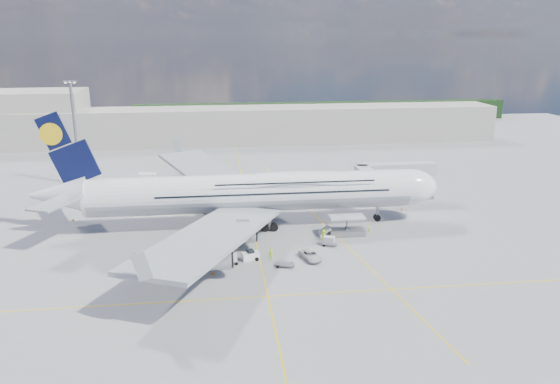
{
  "coord_description": "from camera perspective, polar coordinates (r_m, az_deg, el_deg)",
  "views": [
    {
      "loc": [
        -6.88,
        -90.15,
        35.99
      ],
      "look_at": [
        5.18,
        8.0,
        7.27
      ],
      "focal_mm": 35.0,
      "sensor_mm": 36.0,
      "label": 1
    }
  ],
  "objects": [
    {
      "name": "light_mast",
      "position": [
        141.01,
        -20.6,
        5.86
      ],
      "size": [
        3.0,
        0.7,
        25.5
      ],
      "color": "gray",
      "rests_on": "ground"
    },
    {
      "name": "cone_wing_right_outer",
      "position": [
        86.16,
        -7.05,
        -8.43
      ],
      "size": [
        0.44,
        0.44,
        0.57
      ],
      "color": "orange",
      "rests_on": "ground"
    },
    {
      "name": "dolly_nose_far",
      "position": [
        96.99,
        5.15,
        -5.09
      ],
      "size": [
        2.94,
        2.28,
        1.65
      ],
      "rotation": [
        0.0,
        0.0,
        -0.39
      ],
      "color": "gray",
      "rests_on": "ground"
    },
    {
      "name": "cone_nose",
      "position": [
        118.48,
        12.6,
        -1.75
      ],
      "size": [
        0.45,
        0.45,
        0.58
      ],
      "color": "orange",
      "rests_on": "ground"
    },
    {
      "name": "dolly_row_c",
      "position": [
        89.36,
        -5.46,
        -6.84
      ],
      "size": [
        3.78,
        2.95,
        2.12
      ],
      "rotation": [
        0.0,
        0.0,
        0.4
      ],
      "color": "gray",
      "rests_on": "ground"
    },
    {
      "name": "crew_nose",
      "position": [
        103.73,
        9.33,
        -3.77
      ],
      "size": [
        0.81,
        0.81,
        1.89
      ],
      "primitive_type": "imported",
      "rotation": [
        0.0,
        0.0,
        0.78
      ],
      "color": "#A9EB18",
      "rests_on": "ground"
    },
    {
      "name": "crew_tug",
      "position": [
        90.57,
        -0.96,
        -6.54
      ],
      "size": [
        1.44,
        1.11,
        1.97
      ],
      "primitive_type": "imported",
      "rotation": [
        0.0,
        0.0,
        -0.34
      ],
      "color": "#CAFB1A",
      "rests_on": "ground"
    },
    {
      "name": "dolly_row_a",
      "position": [
        95.03,
        -14.25,
        -6.34
      ],
      "size": [
        3.63,
        2.49,
        0.49
      ],
      "rotation": [
        0.0,
        0.0,
        0.23
      ],
      "color": "gray",
      "rests_on": "ground"
    },
    {
      "name": "cone_wing_right_inner",
      "position": [
        99.58,
        -3.23,
        -4.84
      ],
      "size": [
        0.47,
        0.47,
        0.6
      ],
      "color": "orange",
      "rests_on": "ground"
    },
    {
      "name": "taxi_line_diag",
      "position": [
        108.45,
        4.51,
        -3.24
      ],
      "size": [
        14.16,
        99.06,
        0.01
      ],
      "primitive_type": "cube",
      "rotation": [
        0.0,
        0.0,
        0.14
      ],
      "color": "#E4BA0C",
      "rests_on": "ground"
    },
    {
      "name": "cargo_loader",
      "position": [
        102.11,
        6.86,
        -3.82
      ],
      "size": [
        8.53,
        3.2,
        3.67
      ],
      "color": "silver",
      "rests_on": "ground"
    },
    {
      "name": "catering_truck_inner",
      "position": [
        115.79,
        -6.9,
        -1.09
      ],
      "size": [
        6.57,
        2.79,
        3.86
      ],
      "rotation": [
        0.0,
        0.0,
        -0.07
      ],
      "color": "gray",
      "rests_on": "ground"
    },
    {
      "name": "jet_bridge",
      "position": [
        120.56,
        10.94,
        1.91
      ],
      "size": [
        18.8,
        12.1,
        8.5
      ],
      "color": "#B7B7BC",
      "rests_on": "ground"
    },
    {
      "name": "dolly_back",
      "position": [
        96.35,
        -12.76,
        -5.92
      ],
      "size": [
        3.58,
        2.45,
        0.48
      ],
      "rotation": [
        0.0,
        0.0,
        0.23
      ],
      "color": "gray",
      "rests_on": "ground"
    },
    {
      "name": "taxi_line_main",
      "position": [
        97.31,
        -2.47,
        -5.52
      ],
      "size": [
        0.25,
        220.0,
        0.01
      ],
      "primitive_type": "cube",
      "color": "#E4BA0C",
      "rests_on": "ground"
    },
    {
      "name": "cone_wing_left_outer",
      "position": [
        129.58,
        -7.78,
        0.03
      ],
      "size": [
        0.4,
        0.4,
        0.5
      ],
      "color": "orange",
      "rests_on": "ground"
    },
    {
      "name": "crew_loader",
      "position": [
        100.37,
        4.72,
        -4.3
      ],
      "size": [
        1.14,
        1.05,
        1.89
      ],
      "primitive_type": "imported",
      "rotation": [
        0.0,
        0.0,
        -0.46
      ],
      "color": "#C0E117",
      "rests_on": "ground"
    },
    {
      "name": "cone_tail",
      "position": [
        116.93,
        -20.8,
        -2.68
      ],
      "size": [
        0.46,
        0.46,
        0.58
      ],
      "color": "orange",
      "rests_on": "ground"
    },
    {
      "name": "tree_line",
      "position": [
        237.05,
        4.51,
        8.39
      ],
      "size": [
        160.0,
        6.0,
        8.0
      ],
      "primitive_type": "cube",
      "color": "#193814",
      "rests_on": "ground"
    },
    {
      "name": "ground",
      "position": [
        97.31,
        -2.47,
        -5.53
      ],
      "size": [
        300.0,
        300.0,
        0.0
      ],
      "primitive_type": "plane",
      "color": "gray",
      "rests_on": "ground"
    },
    {
      "name": "terminal",
      "position": [
        187.69,
        -4.85,
        6.94
      ],
      "size": [
        180.0,
        16.0,
        12.0
      ],
      "primitive_type": "cube",
      "color": "#B2AD9E",
      "rests_on": "ground"
    },
    {
      "name": "cone_wing_left_inner",
      "position": [
        126.74,
        -7.28,
        -0.31
      ],
      "size": [
        0.44,
        0.44,
        0.56
      ],
      "color": "orange",
      "rests_on": "ground"
    },
    {
      "name": "taxi_line_cross",
      "position": [
        79.14,
        -1.28,
        -10.85
      ],
      "size": [
        120.0,
        0.25,
        0.01
      ],
      "primitive_type": "cube",
      "color": "#E4BA0C",
      "rests_on": "ground"
    },
    {
      "name": "crew_wing",
      "position": [
        97.46,
        -7.25,
        -5.04
      ],
      "size": [
        0.71,
        1.14,
        1.81
      ],
      "primitive_type": "imported",
      "rotation": [
        0.0,
        0.0,
        1.3
      ],
      "color": "#C8FC1A",
      "rests_on": "ground"
    },
    {
      "name": "hangar",
      "position": [
        202.17,
        -25.33,
        6.98
      ],
      "size": [
        40.0,
        22.0,
        18.0
      ],
      "primitive_type": "cube",
      "color": "#B2AD9E",
      "rests_on": "ground"
    },
    {
      "name": "dolly_nose_near",
      "position": [
        88.45,
        0.49,
        -7.57
      ],
      "size": [
        3.37,
        2.63,
        0.44
      ],
      "rotation": [
        0.0,
        0.0,
        -0.4
      ],
      "color": "gray",
      "rests_on": "ground"
    },
    {
      "name": "airliner",
      "position": [
        104.55,
        -2.81,
        0.0
      ],
      "size": [
        77.26,
        79.15,
        23.71
      ],
      "color": "white",
      "rests_on": "ground"
    },
    {
      "name": "catering_truck_outer",
      "position": [
        136.35,
        -13.44,
        1.14
      ],
      "size": [
        6.04,
        2.79,
        3.5
      ],
      "rotation": [
        0.0,
        0.0,
        -0.12
      ],
      "color": "gray",
      "rests_on": "ground"
    },
    {
      "name": "crew_van",
      "position": [
        99.24,
        4.56,
        -4.52
      ],
      "size": [
        1.1,
        1.12,
        1.94
      ],
      "primitive_type": "imported",
      "rotation": [
        0.0,
        0.0,
        2.31
      ],
      "color": "#B6FF1A",
      "rests_on": "ground"
    },
    {
      "name": "baggage_tug",
      "position": [
        90.73,
        -3.12,
        -6.65
      ],
      "size": [
        3.15,
        2.18,
        1.8
      ],
      "rotation": [
        0.0,
        0.0,
        0.32
      ],
      "color": "white",
      "rests_on": "ground"
    },
    {
      "name": "dolly_row_b",
      "position": [
        93.16,
        -7.22,
        -6.42
      ],
      "size": [
        3.3,
        1.82,
        0.48
      ],
      "rotation": [
        0.0,
        0.0,
        0.03
      ],
      "color": "gray",
      "rests_on": "ground"
    },
    {
      "name": "service_van",
      "position": [
        91.05,
        3.19,
        -6.62
      ],
      "size": [
        3.66,
        5.63,
        1.44
      ],
      "primitive_type": "imported",
      "rotation": [
        0.0,
        0.0,
        0.26
      ],
      "color": "silver",
      "rests_on": "ground"
    }
  ]
}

